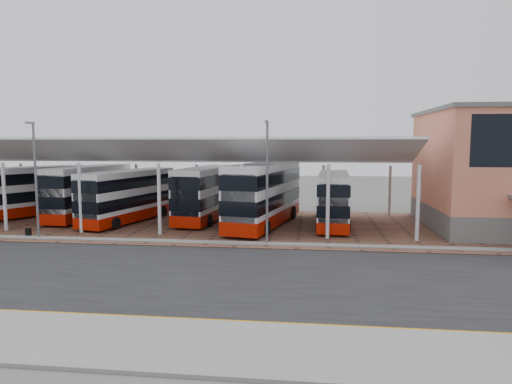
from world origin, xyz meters
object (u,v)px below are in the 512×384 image
bus_2 (129,196)px  bus_5 (333,199)px  bus_1 (89,192)px  bus_4 (265,195)px  bus_0 (22,192)px  bus_3 (209,193)px

bus_2 → bus_5: 16.97m
bus_1 → bus_4: bus_4 is taller
bus_1 → bus_4: (15.94, -2.35, 0.21)m
bus_5 → bus_2: bearing=-175.6°
bus_4 → bus_5: (5.46, 0.89, -0.40)m
bus_0 → bus_4: (21.74, -1.48, 0.26)m
bus_2 → bus_3: bus_3 is taller
bus_1 → bus_3: size_ratio=1.00×
bus_1 → bus_3: (10.86, 0.06, -0.01)m
bus_3 → bus_4: (5.08, -2.41, 0.22)m
bus_1 → bus_4: size_ratio=0.91×
bus_0 → bus_3: 16.69m
bus_4 → bus_3: bearing=166.6°
bus_1 → bus_2: bus_1 is taller
bus_1 → bus_4: 16.12m
bus_2 → bus_4: bearing=11.9°
bus_5 → bus_4: bearing=-167.9°
bus_3 → bus_2: bearing=-155.9°
bus_1 → bus_5: bearing=0.6°
bus_3 → bus_4: size_ratio=0.91×
bus_0 → bus_1: (5.80, 0.88, 0.05)m
bus_1 → bus_3: 10.86m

